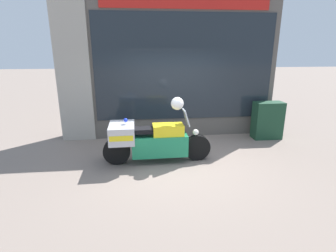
% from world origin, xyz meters
% --- Properties ---
extents(ground_plane, '(60.00, 60.00, 0.00)m').
position_xyz_m(ground_plane, '(0.00, 0.00, 0.00)').
color(ground_plane, gray).
extents(shop_building, '(6.11, 0.55, 3.88)m').
position_xyz_m(shop_building, '(-0.41, 2.00, 1.95)').
color(shop_building, '#56514C').
rests_on(shop_building, ground).
extents(window_display, '(4.76, 0.30, 1.95)m').
position_xyz_m(window_display, '(0.38, 2.03, 0.46)').
color(window_display, slate).
rests_on(window_display, ground).
extents(paramedic_motorcycle, '(2.44, 0.82, 1.21)m').
position_xyz_m(paramedic_motorcycle, '(-0.69, 0.03, 0.54)').
color(paramedic_motorcycle, black).
rests_on(paramedic_motorcycle, ground).
extents(utility_cabinet, '(0.80, 0.42, 1.06)m').
position_xyz_m(utility_cabinet, '(2.75, 1.36, 0.53)').
color(utility_cabinet, '#193D28').
rests_on(utility_cabinet, ground).
extents(white_helmet, '(0.28, 0.28, 0.28)m').
position_xyz_m(white_helmet, '(-0.05, 0.04, 1.35)').
color(white_helmet, white).
rests_on(white_helmet, paramedic_motorcycle).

